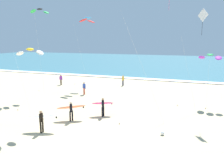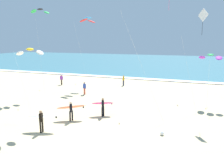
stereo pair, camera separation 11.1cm
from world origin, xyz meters
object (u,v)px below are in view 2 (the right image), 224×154
Objects in this scene: kite_diamond_ivory_far at (202,19)px; kite_arc_charcoal_high at (40,11)px; surfer_lead at (103,105)px; surfer_trailing at (42,118)px; kite_arc_cobalt_outer at (88,20)px; beach_ball at (162,133)px; bystander_yellow_top at (123,80)px; bystander_blue_top at (84,88)px; kite_arc_golden_mid at (30,52)px; surfer_third at (71,108)px; kite_arc_emerald_low at (210,57)px; bystander_purple_top at (61,80)px.

kite_diamond_ivory_far is 18.34m from kite_arc_charcoal_high.
surfer_lead and surfer_trailing have the same top height.
kite_arc_cobalt_outer is 35.51× the size of beach_ball.
surfer_trailing is at bearing -53.96° from kite_arc_charcoal_high.
kite_arc_cobalt_outer is 10.17m from bystander_yellow_top.
kite_arc_cobalt_outer is 6.25× the size of bystander_blue_top.
kite_diamond_ivory_far is at bearing 31.39° from kite_arc_golden_mid.
kite_arc_cobalt_outer is (-14.60, 7.48, 1.01)m from kite_diamond_ivory_far.
kite_arc_cobalt_outer is at bearing 109.26° from surfer_third.
surfer_lead is 0.21× the size of kite_diamond_ivory_far.
kite_diamond_ivory_far reaches higher than bystander_yellow_top.
surfer_trailing is at bearing -136.93° from kite_arc_emerald_low.
kite_diamond_ivory_far reaches higher than bystander_purple_top.
kite_diamond_ivory_far is at bearing 27.73° from surfer_third.
kite_arc_charcoal_high reaches higher than beach_ball.
kite_diamond_ivory_far is (12.22, 7.45, 2.63)m from kite_arc_golden_mid.
surfer_lead is at bearing -58.75° from kite_arc_cobalt_outer.
kite_diamond_ivory_far is 5.97× the size of bystander_purple_top.
surfer_trailing reaches higher than bystander_purple_top.
kite_arc_golden_mid is 11.50m from beach_ball.
kite_arc_golden_mid is at bearing -97.95° from bystander_yellow_top.
bystander_purple_top is at bearing 169.96° from kite_arc_emerald_low.
surfer_lead is at bearing -156.81° from kite_diamond_ivory_far.
kite_diamond_ivory_far is 10.46m from beach_ball.
bystander_blue_top is at bearing 128.50° from surfer_lead.
kite_arc_golden_mid is at bearing -64.93° from bystander_purple_top.
surfer_lead is 12.14m from kite_arc_emerald_low.
surfer_trailing is (-3.03, -4.64, 0.01)m from surfer_lead.
surfer_third is 16.01m from kite_arc_cobalt_outer.
kite_arc_emerald_low is at bearing 2.03° from bystander_blue_top.
surfer_third is 1.56× the size of bystander_blue_top.
kite_arc_cobalt_outer is 20.27m from beach_ball.
kite_arc_cobalt_outer is (-6.62, 10.90, 8.51)m from surfer_lead.
surfer_lead is 0.33× the size of kite_arc_golden_mid.
kite_arc_cobalt_outer is (3.58, 5.69, -0.67)m from kite_arc_charcoal_high.
beach_ball is at bearing -22.45° from surfer_lead.
beach_ball is (15.75, -7.50, -10.09)m from kite_arc_charcoal_high.
kite_diamond_ivory_far is 15.40m from bystander_blue_top.
surfer_third is 8.69m from bystander_blue_top.
bystander_blue_top and bystander_purple_top have the same top height.
bystander_yellow_top is (0.28, 14.86, -0.24)m from surfer_third.
kite_arc_charcoal_high is at bearing 174.40° from kite_diamond_ivory_far.
bystander_purple_top is at bearing 98.59° from kite_arc_charcoal_high.
kite_arc_charcoal_high is (-10.19, 5.21, 9.18)m from surfer_lead.
surfer_third is 0.23× the size of kite_arc_charcoal_high.
kite_arc_golden_mid is 0.65× the size of kite_diamond_ivory_far.
bystander_blue_top is (-2.87, 8.20, -0.24)m from surfer_third.
kite_arc_golden_mid is 1.15× the size of kite_arc_emerald_low.
kite_arc_cobalt_outer is (-2.38, 14.93, 3.64)m from kite_arc_golden_mid.
beach_ball is (16.53, -12.67, -0.67)m from bystander_purple_top.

